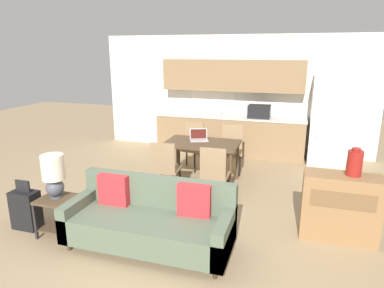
% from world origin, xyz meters
% --- Properties ---
extents(ground_plane, '(20.00, 20.00, 0.00)m').
position_xyz_m(ground_plane, '(0.00, 0.00, 0.00)').
color(ground_plane, '#9E8460').
extents(wall_back, '(6.40, 0.07, 2.70)m').
position_xyz_m(wall_back, '(-0.01, 4.63, 1.35)').
color(wall_back, silver).
rests_on(wall_back, ground_plane).
extents(kitchen_counter, '(3.42, 0.65, 2.15)m').
position_xyz_m(kitchen_counter, '(0.01, 4.33, 0.84)').
color(kitchen_counter, '#8E704C').
rests_on(kitchen_counter, ground_plane).
extents(refrigerator, '(0.75, 0.76, 1.86)m').
position_xyz_m(refrigerator, '(2.13, 4.22, 0.93)').
color(refrigerator, white).
rests_on(refrigerator, ground_plane).
extents(dining_table, '(1.31, 0.82, 0.77)m').
position_xyz_m(dining_table, '(-0.11, 2.31, 0.69)').
color(dining_table, brown).
rests_on(dining_table, ground_plane).
extents(couch, '(2.02, 0.80, 0.82)m').
position_xyz_m(couch, '(-0.14, 0.11, 0.33)').
color(couch, '#3D2D1E').
rests_on(couch, ground_plane).
extents(side_table, '(0.44, 0.44, 0.51)m').
position_xyz_m(side_table, '(-1.41, -0.01, 0.34)').
color(side_table, brown).
rests_on(side_table, ground_plane).
extents(table_lamp, '(0.29, 0.29, 0.57)m').
position_xyz_m(table_lamp, '(-1.43, 0.02, 0.83)').
color(table_lamp, '#4C515B').
rests_on(table_lamp, side_table).
extents(credenza, '(0.93, 0.39, 0.86)m').
position_xyz_m(credenza, '(2.08, 0.98, 0.43)').
color(credenza, olive).
rests_on(credenza, ground_plane).
extents(vase, '(0.18, 0.18, 0.35)m').
position_xyz_m(vase, '(2.19, 1.01, 1.02)').
color(vase, maroon).
rests_on(vase, credenza).
extents(dining_chair_far_right, '(0.48, 0.48, 0.94)m').
position_xyz_m(dining_chair_far_right, '(0.30, 3.05, 0.51)').
color(dining_chair_far_right, '#997A56').
rests_on(dining_chair_far_right, ground_plane).
extents(dining_chair_near_right, '(0.43, 0.43, 0.94)m').
position_xyz_m(dining_chair_near_right, '(0.31, 1.53, 0.51)').
color(dining_chair_near_right, '#997A56').
rests_on(dining_chair_near_right, ground_plane).
extents(dining_chair_far_left, '(0.47, 0.47, 0.94)m').
position_xyz_m(dining_chair_far_left, '(-0.52, 3.04, 0.51)').
color(dining_chair_far_left, '#997A56').
rests_on(dining_chair_far_left, ground_plane).
extents(dining_chair_near_left, '(0.45, 0.45, 0.94)m').
position_xyz_m(dining_chair_near_left, '(-0.52, 1.58, 0.51)').
color(dining_chair_near_left, '#997A56').
rests_on(dining_chair_near_left, ground_plane).
extents(laptop, '(0.39, 0.35, 0.20)m').
position_xyz_m(laptop, '(-0.21, 2.46, 0.81)').
color(laptop, '#B7BABC').
rests_on(laptop, dining_table).
extents(suitcase, '(0.36, 0.22, 0.69)m').
position_xyz_m(suitcase, '(-1.93, 0.00, 0.27)').
color(suitcase, black).
rests_on(suitcase, ground_plane).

